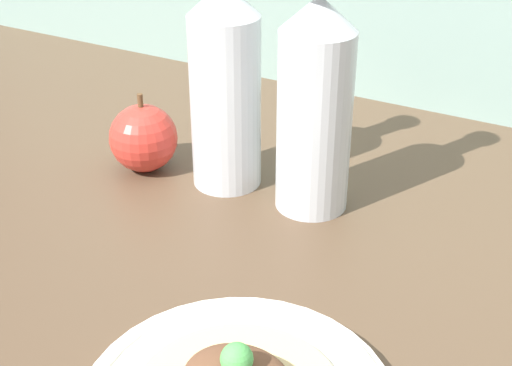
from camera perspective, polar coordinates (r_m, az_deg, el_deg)
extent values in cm
cube|color=brown|center=(61.95, -0.68, -13.23)|extent=(180.00, 110.00, 4.00)
sphere|color=#4CA34C|center=(50.49, -1.55, -13.89)|extent=(2.34, 2.34, 2.34)
cylinder|color=silver|center=(77.65, -2.44, 6.41)|extent=(7.73, 7.73, 19.27)
cylinder|color=silver|center=(73.14, 4.67, 4.82)|extent=(7.73, 7.73, 19.27)
cone|color=silver|center=(69.19, 5.06, 13.41)|extent=(7.73, 7.73, 3.48)
sphere|color=red|center=(83.70, -8.99, 3.57)|extent=(7.94, 7.94, 7.94)
cylinder|color=brown|center=(81.82, -9.24, 6.47)|extent=(0.64, 0.64, 1.79)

